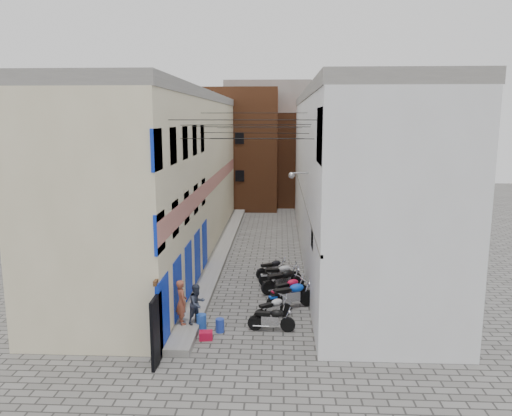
% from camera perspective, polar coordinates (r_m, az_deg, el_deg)
% --- Properties ---
extents(ground, '(90.00, 90.00, 0.00)m').
position_cam_1_polar(ground, '(16.59, -1.94, -16.87)').
color(ground, '#5B5955').
rests_on(ground, ground).
extents(plinth, '(0.90, 26.00, 0.25)m').
position_cam_1_polar(plinth, '(28.89, -3.87, -4.71)').
color(plinth, slate).
rests_on(plinth, ground).
extents(building_left, '(5.10, 27.00, 9.00)m').
position_cam_1_polar(building_left, '(28.53, -9.86, 3.92)').
color(building_left, beige).
rests_on(building_left, ground).
extents(building_right, '(5.94, 26.00, 9.00)m').
position_cam_1_polar(building_right, '(28.13, 10.46, 3.83)').
color(building_right, white).
rests_on(building_right, ground).
extents(building_far_brick_left, '(6.00, 6.00, 10.00)m').
position_cam_1_polar(building_far_brick_left, '(42.92, -1.56, 6.80)').
color(building_far_brick_left, brown).
rests_on(building_far_brick_left, ground).
extents(building_far_brick_right, '(5.00, 6.00, 8.00)m').
position_cam_1_polar(building_far_brick_right, '(44.89, 5.05, 5.63)').
color(building_far_brick_right, brown).
rests_on(building_far_brick_right, ground).
extents(building_far_concrete, '(8.00, 5.00, 11.00)m').
position_cam_1_polar(building_far_concrete, '(48.78, 1.35, 7.80)').
color(building_far_concrete, slate).
rests_on(building_far_concrete, ground).
extents(far_shopfront, '(2.00, 0.30, 2.40)m').
position_cam_1_polar(far_shopfront, '(40.44, 1.00, 1.17)').
color(far_shopfront, black).
rests_on(far_shopfront, ground).
extents(overhead_wires, '(5.80, 13.02, 1.32)m').
position_cam_1_polar(overhead_wires, '(22.40, -0.42, 9.12)').
color(overhead_wires, black).
rests_on(overhead_wires, ground).
extents(motorcycle_a, '(1.76, 0.69, 1.00)m').
position_cam_1_polar(motorcycle_a, '(18.32, 1.78, -12.43)').
color(motorcycle_a, black).
rests_on(motorcycle_a, ground).
extents(motorcycle_b, '(1.68, 1.40, 0.97)m').
position_cam_1_polar(motorcycle_b, '(19.27, 1.94, -11.30)').
color(motorcycle_b, '#B3B3B8').
rests_on(motorcycle_b, ground).
extents(motorcycle_c, '(2.22, 1.49, 1.23)m').
position_cam_1_polar(motorcycle_c, '(20.33, 4.08, -9.76)').
color(motorcycle_c, blue).
rests_on(motorcycle_c, ground).
extents(motorcycle_d, '(1.89, 1.54, 1.09)m').
position_cam_1_polar(motorcycle_d, '(21.20, 3.77, -9.11)').
color(motorcycle_d, red).
rests_on(motorcycle_d, ground).
extents(motorcycle_e, '(2.16, 1.61, 1.22)m').
position_cam_1_polar(motorcycle_e, '(22.08, 3.11, -8.13)').
color(motorcycle_e, black).
rests_on(motorcycle_e, ground).
extents(motorcycle_f, '(2.08, 1.09, 1.15)m').
position_cam_1_polar(motorcycle_f, '(22.97, 2.78, -7.48)').
color(motorcycle_f, '#9FA0A4').
rests_on(motorcycle_f, ground).
extents(motorcycle_g, '(1.80, 1.36, 1.02)m').
position_cam_1_polar(motorcycle_g, '(24.07, 1.91, -6.80)').
color(motorcycle_g, black).
rests_on(motorcycle_g, ground).
extents(person_a, '(0.62, 0.71, 1.63)m').
position_cam_1_polar(person_a, '(18.37, -8.51, -10.57)').
color(person_a, brown).
rests_on(person_a, plinth).
extents(person_b, '(0.86, 0.89, 1.44)m').
position_cam_1_polar(person_b, '(18.41, -6.75, -10.80)').
color(person_b, '#303748').
rests_on(person_b, plinth).
extents(water_jug_near, '(0.41, 0.41, 0.49)m').
position_cam_1_polar(water_jug_near, '(18.38, -4.15, -13.24)').
color(water_jug_near, '#203AA3').
rests_on(water_jug_near, ground).
extents(water_jug_far, '(0.48, 0.48, 0.57)m').
position_cam_1_polar(water_jug_far, '(18.61, -6.26, -12.83)').
color(water_jug_far, '#2450B4').
rests_on(water_jug_far, ground).
extents(red_crate, '(0.50, 0.40, 0.29)m').
position_cam_1_polar(red_crate, '(17.89, -5.75, -14.29)').
color(red_crate, '#AE0C2B').
rests_on(red_crate, ground).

